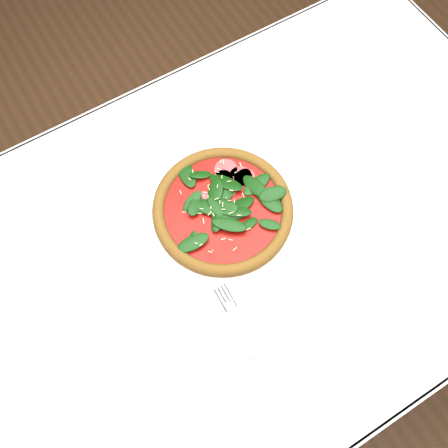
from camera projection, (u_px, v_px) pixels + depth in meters
ground at (248, 313)px, 1.63m from camera, size 6.00×6.00×0.00m
dining_table at (261, 241)px, 1.04m from camera, size 1.21×0.81×0.75m
plate at (223, 212)px, 0.94m from camera, size 0.31×0.31×0.01m
pizza at (223, 208)px, 0.93m from camera, size 0.27×0.27×0.03m
napkin at (246, 335)px, 0.85m from camera, size 0.18×0.10×0.01m
fork at (238, 320)px, 0.85m from camera, size 0.03×0.16×0.00m
saucer_far at (294, 54)px, 1.10m from camera, size 0.15×0.15×0.01m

